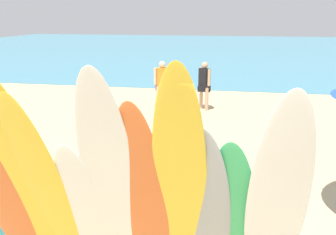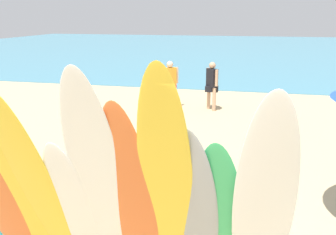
{
  "view_description": "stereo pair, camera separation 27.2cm",
  "coord_description": "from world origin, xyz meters",
  "px_view_note": "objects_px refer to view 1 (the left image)",
  "views": [
    {
      "loc": [
        1.25,
        -4.21,
        3.03
      ],
      "look_at": [
        0.0,
        2.23,
        1.27
      ],
      "focal_mm": 41.34,
      "sensor_mm": 36.0,
      "label": 1
    },
    {
      "loc": [
        1.51,
        -4.15,
        3.03
      ],
      "look_at": [
        0.0,
        2.23,
        1.27
      ],
      "focal_mm": 41.34,
      "sensor_mm": 36.0,
      "label": 2
    }
  ],
  "objects_px": {
    "surfboard_yellow_3": "(48,193)",
    "surfboard_yellow_7": "(180,191)",
    "surfboard_white_5": "(112,189)",
    "surfboard_white_10": "(276,208)",
    "beachgoer_strolling": "(204,82)",
    "surfboard_green_9": "(232,222)",
    "surfboard_orange_1": "(10,204)",
    "beachgoer_near_rack": "(162,81)",
    "surfboard_orange_6": "(144,202)",
    "surfboard_grey_8": "(204,215)",
    "surfboard_yellow_2": "(27,185)",
    "surfboard_white_4": "(85,214)",
    "surfboard_rack": "(134,221)"
  },
  "relations": [
    {
      "from": "surfboard_yellow_3",
      "to": "surfboard_yellow_7",
      "type": "distance_m",
      "value": 1.43
    },
    {
      "from": "surfboard_yellow_7",
      "to": "surfboard_white_5",
      "type": "bearing_deg",
      "value": 177.67
    },
    {
      "from": "surfboard_white_10",
      "to": "beachgoer_strolling",
      "type": "bearing_deg",
      "value": 95.12
    },
    {
      "from": "surfboard_green_9",
      "to": "surfboard_orange_1",
      "type": "bearing_deg",
      "value": -172.12
    },
    {
      "from": "surfboard_white_10",
      "to": "beachgoer_near_rack",
      "type": "relative_size",
      "value": 1.69
    },
    {
      "from": "surfboard_orange_1",
      "to": "surfboard_white_5",
      "type": "distance_m",
      "value": 1.31
    },
    {
      "from": "surfboard_yellow_3",
      "to": "surfboard_orange_6",
      "type": "bearing_deg",
      "value": 8.72
    },
    {
      "from": "surfboard_white_5",
      "to": "surfboard_grey_8",
      "type": "relative_size",
      "value": 1.3
    },
    {
      "from": "beachgoer_strolling",
      "to": "surfboard_grey_8",
      "type": "bearing_deg",
      "value": -35.54
    },
    {
      "from": "surfboard_white_5",
      "to": "surfboard_green_9",
      "type": "distance_m",
      "value": 1.27
    },
    {
      "from": "surfboard_white_5",
      "to": "beachgoer_strolling",
      "type": "xyz_separation_m",
      "value": [
        0.04,
        8.9,
        -0.43
      ]
    },
    {
      "from": "surfboard_orange_1",
      "to": "surfboard_yellow_2",
      "type": "xyz_separation_m",
      "value": [
        0.31,
        -0.1,
        0.3
      ]
    },
    {
      "from": "surfboard_white_4",
      "to": "surfboard_yellow_2",
      "type": "bearing_deg",
      "value": -168.14
    },
    {
      "from": "surfboard_green_9",
      "to": "surfboard_yellow_2",
      "type": "bearing_deg",
      "value": -169.17
    },
    {
      "from": "beachgoer_near_rack",
      "to": "surfboard_grey_8",
      "type": "bearing_deg",
      "value": -109.84
    },
    {
      "from": "surfboard_white_5",
      "to": "surfboard_grey_8",
      "type": "bearing_deg",
      "value": 6.98
    },
    {
      "from": "surfboard_orange_6",
      "to": "beachgoer_near_rack",
      "type": "height_order",
      "value": "surfboard_orange_6"
    },
    {
      "from": "surfboard_yellow_7",
      "to": "beachgoer_near_rack",
      "type": "height_order",
      "value": "surfboard_yellow_7"
    },
    {
      "from": "surfboard_green_9",
      "to": "beachgoer_near_rack",
      "type": "height_order",
      "value": "surfboard_green_9"
    },
    {
      "from": "surfboard_yellow_7",
      "to": "surfboard_white_10",
      "type": "xyz_separation_m",
      "value": [
        0.92,
        0.04,
        -0.1
      ]
    },
    {
      "from": "surfboard_orange_6",
      "to": "surfboard_green_9",
      "type": "bearing_deg",
      "value": 9.76
    },
    {
      "from": "surfboard_orange_1",
      "to": "surfboard_orange_6",
      "type": "relative_size",
      "value": 0.84
    },
    {
      "from": "surfboard_rack",
      "to": "surfboard_orange_1",
      "type": "xyz_separation_m",
      "value": [
        -1.24,
        -0.69,
        0.47
      ]
    },
    {
      "from": "beachgoer_near_rack",
      "to": "beachgoer_strolling",
      "type": "bearing_deg",
      "value": -31.82
    },
    {
      "from": "beachgoer_near_rack",
      "to": "surfboard_yellow_3",
      "type": "bearing_deg",
      "value": -120.46
    },
    {
      "from": "surfboard_white_4",
      "to": "beachgoer_strolling",
      "type": "height_order",
      "value": "surfboard_white_4"
    },
    {
      "from": "surfboard_yellow_3",
      "to": "surfboard_yellow_7",
      "type": "xyz_separation_m",
      "value": [
        1.42,
        -0.0,
        0.15
      ]
    },
    {
      "from": "surfboard_yellow_3",
      "to": "beachgoer_near_rack",
      "type": "height_order",
      "value": "surfboard_yellow_3"
    },
    {
      "from": "surfboard_orange_6",
      "to": "beachgoer_strolling",
      "type": "distance_m",
      "value": 8.83
    },
    {
      "from": "surfboard_grey_8",
      "to": "surfboard_white_10",
      "type": "xyz_separation_m",
      "value": [
        0.7,
        -0.11,
        0.21
      ]
    },
    {
      "from": "surfboard_orange_1",
      "to": "surfboard_yellow_7",
      "type": "relative_size",
      "value": 0.72
    },
    {
      "from": "surfboard_orange_1",
      "to": "surfboard_orange_6",
      "type": "xyz_separation_m",
      "value": [
        1.56,
        -0.04,
        0.19
      ]
    },
    {
      "from": "surfboard_yellow_2",
      "to": "beachgoer_strolling",
      "type": "distance_m",
      "value": 8.94
    },
    {
      "from": "surfboard_white_5",
      "to": "surfboard_yellow_3",
      "type": "bearing_deg",
      "value": 174.32
    },
    {
      "from": "surfboard_rack",
      "to": "surfboard_green_9",
      "type": "distance_m",
      "value": 1.44
    },
    {
      "from": "surfboard_grey_8",
      "to": "surfboard_green_9",
      "type": "height_order",
      "value": "surfboard_grey_8"
    },
    {
      "from": "surfboard_yellow_7",
      "to": "beachgoer_strolling",
      "type": "relative_size",
      "value": 1.84
    },
    {
      "from": "surfboard_yellow_3",
      "to": "surfboard_grey_8",
      "type": "xyz_separation_m",
      "value": [
        1.64,
        0.14,
        -0.16
      ]
    },
    {
      "from": "surfboard_orange_1",
      "to": "beachgoer_near_rack",
      "type": "relative_size",
      "value": 1.33
    },
    {
      "from": "surfboard_orange_1",
      "to": "beachgoer_near_rack",
      "type": "height_order",
      "value": "surfboard_orange_1"
    },
    {
      "from": "surfboard_rack",
      "to": "surfboard_white_5",
      "type": "distance_m",
      "value": 1.16
    },
    {
      "from": "surfboard_yellow_7",
      "to": "beachgoer_near_rack",
      "type": "xyz_separation_m",
      "value": [
        -2.02,
        8.81,
        -0.46
      ]
    },
    {
      "from": "surfboard_white_5",
      "to": "beachgoer_strolling",
      "type": "relative_size",
      "value": 1.81
    },
    {
      "from": "surfboard_orange_1",
      "to": "surfboard_white_4",
      "type": "distance_m",
      "value": 0.89
    },
    {
      "from": "surfboard_yellow_2",
      "to": "beachgoer_near_rack",
      "type": "height_order",
      "value": "surfboard_yellow_2"
    },
    {
      "from": "surfboard_orange_6",
      "to": "surfboard_yellow_7",
      "type": "distance_m",
      "value": 0.43
    },
    {
      "from": "surfboard_orange_6",
      "to": "surfboard_yellow_7",
      "type": "relative_size",
      "value": 0.86
    },
    {
      "from": "surfboard_yellow_2",
      "to": "surfboard_green_9",
      "type": "height_order",
      "value": "surfboard_yellow_2"
    },
    {
      "from": "surfboard_yellow_7",
      "to": "surfboard_rack",
      "type": "bearing_deg",
      "value": 127.47
    },
    {
      "from": "surfboard_white_10",
      "to": "surfboard_yellow_2",
      "type": "bearing_deg",
      "value": 175.98
    }
  ]
}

